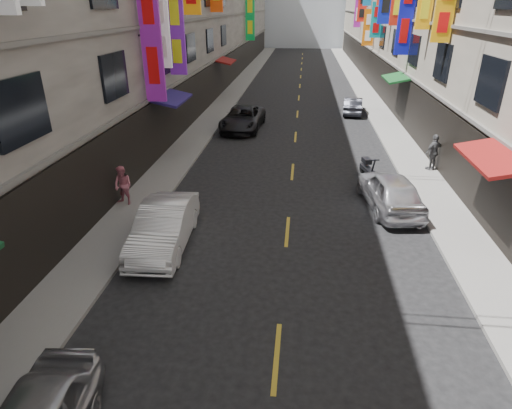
% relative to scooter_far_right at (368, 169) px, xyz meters
% --- Properties ---
extents(sidewalk_left, '(2.00, 90.00, 0.12)m').
position_rel_scooter_far_right_xyz_m(sidewalk_left, '(-9.46, 18.39, -0.38)').
color(sidewalk_left, slate).
rests_on(sidewalk_left, ground).
extents(sidewalk_right, '(2.00, 90.00, 0.12)m').
position_rel_scooter_far_right_xyz_m(sidewalk_right, '(2.54, 18.39, -0.38)').
color(sidewalk_right, slate).
rests_on(sidewalk_right, ground).
extents(street_awnings, '(13.99, 35.20, 0.41)m').
position_rel_scooter_far_right_xyz_m(street_awnings, '(-4.72, 2.39, 2.56)').
color(street_awnings, '#134A26').
rests_on(street_awnings, ground).
extents(lane_markings, '(0.12, 80.20, 0.01)m').
position_rel_scooter_far_right_xyz_m(lane_markings, '(-3.46, 15.39, -0.44)').
color(lane_markings, gold).
rests_on(lane_markings, ground).
extents(scooter_far_right, '(0.68, 1.78, 1.14)m').
position_rel_scooter_far_right_xyz_m(scooter_far_right, '(0.00, 0.00, 0.00)').
color(scooter_far_right, black).
rests_on(scooter_far_right, ground).
extents(car_left_mid, '(1.73, 4.45, 1.45)m').
position_rel_scooter_far_right_xyz_m(car_left_mid, '(-7.46, -7.03, 0.28)').
color(car_left_mid, white).
rests_on(car_left_mid, ground).
extents(car_left_far, '(2.62, 5.18, 1.40)m').
position_rel_scooter_far_right_xyz_m(car_left_far, '(-6.87, 7.76, 0.26)').
color(car_left_far, black).
rests_on(car_left_far, ground).
extents(car_right_mid, '(2.31, 4.53, 1.48)m').
position_rel_scooter_far_right_xyz_m(car_right_mid, '(0.41, -3.27, 0.30)').
color(car_right_mid, silver).
rests_on(car_right_mid, ground).
extents(car_right_far, '(1.65, 3.76, 1.20)m').
position_rel_scooter_far_right_xyz_m(car_right_far, '(0.54, 12.89, 0.16)').
color(car_right_far, '#2A2B32').
rests_on(car_right_far, ground).
extents(pedestrian_lfar, '(0.88, 0.73, 1.56)m').
position_rel_scooter_far_right_xyz_m(pedestrian_lfar, '(-9.95, -4.24, 0.46)').
color(pedestrian_lfar, '#D06E80').
rests_on(pedestrian_lfar, sidewalk_left).
extents(pedestrian_rfar, '(1.16, 1.03, 1.72)m').
position_rel_scooter_far_right_xyz_m(pedestrian_rfar, '(3.14, 1.11, 0.54)').
color(pedestrian_rfar, '#4E4E50').
rests_on(pedestrian_rfar, sidewalk_right).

